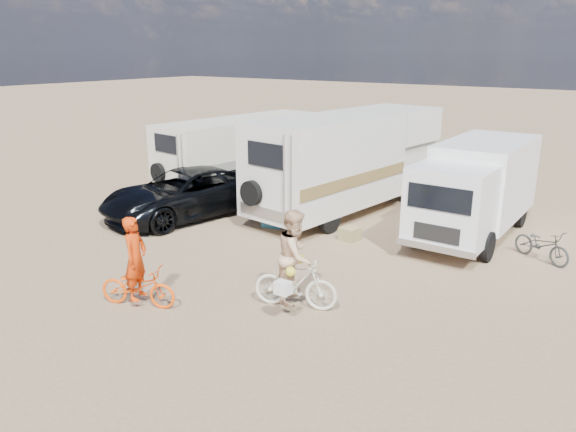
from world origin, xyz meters
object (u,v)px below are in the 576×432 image
Objects in this scene: rider_woman at (295,264)px; bike_woman at (295,284)px; rider_man at (136,267)px; crate at (350,234)px; bike_man at (138,287)px; rv_main at (348,163)px; cooler at (273,219)px; bike_parked at (542,245)px; dark_suv at (185,193)px; box_truck at (475,191)px; rv_left at (242,154)px.

bike_woman is at bearing -0.00° from rider_woman.
crate is at bearing -36.12° from rider_man.
rider_woman is at bearing -0.00° from bike_woman.
bike_man is 3.54× the size of crate.
rider_woman is (2.64, 1.76, 0.52)m from bike_man.
cooler is (-0.88, -2.80, -1.29)m from rv_main.
bike_parked reaches higher than cooler.
dark_suv reaches higher than bike_man.
crate is (1.54, 5.99, -0.67)m from rider_man.
bike_woman is 3.19m from rider_man.
bike_woman is 1.01× the size of rider_man.
crate is (-1.10, 4.22, -0.76)m from rider_woman.
box_truck is 12.41× the size of crate.
box_truck is 3.50× the size of bike_man.
cooler is at bearing 25.45° from dark_suv.
cooler is (3.79, -3.15, -1.04)m from rv_left.
bike_parked is (10.80, -1.52, -0.88)m from rv_left.
box_truck is 5.70m from cooler.
rv_left is 3.57× the size of rider_woman.
rider_man is (0.00, 0.00, 0.43)m from bike_man.
rv_main is 1.41× the size of dark_suv.
rv_main reaches higher than cooler.
bike_woman reaches higher than cooler.
crate is (5.29, 0.93, -0.55)m from dark_suv.
rider_woman reaches higher than bike_woman.
rv_main reaches higher than dark_suv.
bike_parked is at bearing -61.25° from bike_man.
bike_parked is at bearing -3.91° from rv_main.
crate is at bearing -138.86° from box_truck.
rider_man is 3.18m from rider_woman.
bike_woman is 0.42m from rider_woman.
rv_main reaches higher than bike_parked.
bike_parked is 7.20m from cooler.
box_truck is 6.71m from bike_woman.
bike_man is at bearing -104.46° from crate.
bike_parked is (3.48, 5.63, -0.53)m from rider_woman.
bike_woman is at bearing -15.87° from dark_suv.
rider_man is 3.78× the size of crate.
dark_suv is at bearing 130.17° from bike_parked.
bike_parked is at bearing 17.11° from crate.
rider_woman is at bearing -62.91° from cooler.
crate is at bearing -36.12° from bike_man.
rv_left is at bearing 154.84° from crate.
rv_main is at bearing 106.05° from bike_parked.
rv_main is 4.32× the size of bike_woman.
rider_woman is at bearing -103.11° from box_truck.
box_truck is at bearing 41.38° from crate.
bike_woman is (2.64, 1.76, 0.10)m from bike_man.
rider_woman is (0.00, 0.00, 0.42)m from bike_woman.
cooler is at bearing 22.49° from bike_woman.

